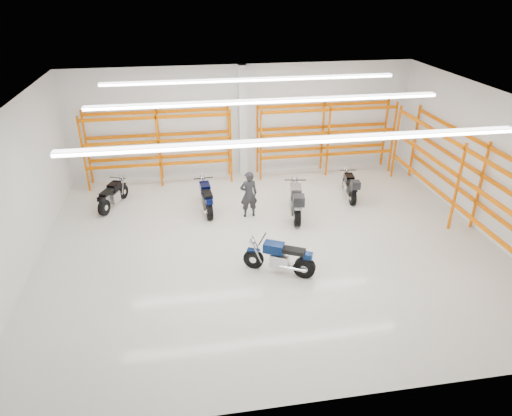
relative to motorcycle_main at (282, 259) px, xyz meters
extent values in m
plane|color=beige|center=(-0.06, 1.58, -0.48)|extent=(14.00, 14.00, 0.00)
cube|color=white|center=(-0.06, 7.58, 1.77)|extent=(14.00, 0.02, 4.50)
cube|color=white|center=(-0.06, -4.42, 1.77)|extent=(14.00, 0.02, 4.50)
cube|color=white|center=(-7.06, 1.58, 1.77)|extent=(0.02, 12.00, 4.50)
cube|color=white|center=(6.94, 1.58, 1.77)|extent=(0.02, 12.00, 4.50)
cube|color=white|center=(-0.06, 1.58, 4.02)|extent=(14.00, 12.00, 0.02)
cube|color=white|center=(-0.06, -1.42, 3.92)|extent=(10.00, 0.22, 0.10)
cube|color=white|center=(-0.06, 2.08, 3.92)|extent=(10.00, 0.22, 0.10)
cube|color=white|center=(-0.06, 5.08, 3.92)|extent=(10.00, 0.22, 0.10)
cylinder|color=black|center=(-0.75, 0.38, -0.18)|extent=(0.58, 0.38, 0.59)
cylinder|color=black|center=(0.57, -0.29, -0.17)|extent=(0.63, 0.44, 0.61)
cylinder|color=silver|center=(-0.75, 0.38, -0.18)|extent=(0.24, 0.21, 0.20)
cylinder|color=silver|center=(0.57, -0.29, -0.17)|extent=(0.28, 0.28, 0.22)
cube|color=#071739|center=(-0.75, 0.38, 0.11)|extent=(0.39, 0.29, 0.06)
cube|color=#B7B7BC|center=(-0.06, 0.03, -0.07)|extent=(0.62, 0.55, 0.38)
cube|color=#A5A5AA|center=(0.27, -0.14, -0.16)|extent=(0.67, 0.42, 0.08)
cube|color=#071739|center=(-0.22, 0.12, 0.31)|extent=(0.65, 0.55, 0.28)
cube|color=black|center=(0.27, -0.14, 0.31)|extent=(0.72, 0.56, 0.12)
cube|color=#071739|center=(0.65, -0.32, 0.23)|extent=(0.33, 0.31, 0.16)
cylinder|color=black|center=(-0.52, 0.27, 0.53)|extent=(0.35, 0.63, 0.04)
sphere|color=silver|center=(-0.79, 0.40, 0.37)|extent=(0.19, 0.19, 0.19)
cylinder|color=silver|center=(0.24, -0.30, -0.16)|extent=(0.70, 0.42, 0.09)
cylinder|color=black|center=(-4.87, 5.74, -0.20)|extent=(0.32, 0.55, 0.55)
cylinder|color=black|center=(-5.41, 4.47, -0.20)|extent=(0.38, 0.59, 0.57)
cylinder|color=silver|center=(-4.87, 5.74, -0.20)|extent=(0.19, 0.22, 0.18)
cylinder|color=silver|center=(-5.41, 4.47, -0.20)|extent=(0.25, 0.26, 0.20)
cube|color=black|center=(-4.87, 5.74, 0.07)|extent=(0.26, 0.36, 0.06)
cube|color=#B7B7BC|center=(-5.15, 5.08, -0.09)|extent=(0.49, 0.57, 0.35)
cube|color=#A5A5AA|center=(-5.29, 4.76, -0.19)|extent=(0.35, 0.64, 0.07)
cube|color=black|center=(-5.09, 5.23, 0.26)|extent=(0.49, 0.60, 0.26)
cube|color=black|center=(-5.29, 4.76, 0.26)|extent=(0.49, 0.67, 0.11)
cube|color=black|center=(-5.44, 4.40, 0.18)|extent=(0.28, 0.30, 0.15)
cylinder|color=black|center=(-4.96, 5.52, 0.46)|extent=(0.61, 0.28, 0.03)
sphere|color=silver|center=(-4.86, 5.78, 0.31)|extent=(0.18, 0.18, 0.18)
cylinder|color=silver|center=(-5.44, 4.78, -0.19)|extent=(0.35, 0.67, 0.08)
cylinder|color=black|center=(-1.90, 5.06, -0.18)|extent=(0.17, 0.61, 0.60)
cylinder|color=black|center=(-1.78, 3.57, -0.17)|extent=(0.23, 0.63, 0.62)
cylinder|color=silver|center=(-1.90, 5.06, -0.18)|extent=(0.16, 0.21, 0.20)
cylinder|color=silver|center=(-1.78, 3.57, -0.17)|extent=(0.22, 0.24, 0.22)
cube|color=#030B37|center=(-1.90, 5.06, 0.12)|extent=(0.18, 0.37, 0.06)
cube|color=#B7B7BC|center=(-1.84, 4.29, -0.06)|extent=(0.40, 0.55, 0.38)
cube|color=#A5A5AA|center=(-1.81, 3.91, -0.16)|extent=(0.18, 0.71, 0.08)
cube|color=#030B37|center=(-1.85, 4.47, 0.32)|extent=(0.39, 0.59, 0.28)
cube|color=black|center=(-1.81, 3.91, 0.32)|extent=(0.35, 0.68, 0.12)
cube|color=#030B37|center=(-1.77, 3.49, 0.24)|extent=(0.24, 0.28, 0.16)
cylinder|color=black|center=(-1.88, 4.81, 0.54)|extent=(0.70, 0.09, 0.04)
sphere|color=silver|center=(-1.91, 5.10, 0.38)|extent=(0.19, 0.19, 0.19)
cylinder|color=silver|center=(-1.97, 3.85, -0.16)|extent=(0.15, 0.76, 0.09)
cylinder|color=black|center=(1.36, 4.20, -0.16)|extent=(0.23, 0.66, 0.65)
cylinder|color=black|center=(1.09, 2.61, -0.15)|extent=(0.30, 0.69, 0.67)
cylinder|color=silver|center=(1.36, 4.20, -0.16)|extent=(0.18, 0.24, 0.22)
cylinder|color=silver|center=(1.09, 2.61, -0.15)|extent=(0.25, 0.27, 0.24)
cube|color=gray|center=(1.36, 4.20, 0.16)|extent=(0.22, 0.41, 0.06)
cube|color=#B7B7BC|center=(1.22, 3.37, -0.03)|extent=(0.47, 0.62, 0.41)
cube|color=#A5A5AA|center=(1.15, 2.97, -0.14)|extent=(0.25, 0.76, 0.09)
cube|color=gray|center=(1.25, 3.56, 0.38)|extent=(0.46, 0.65, 0.30)
cube|color=black|center=(1.15, 2.97, 0.38)|extent=(0.44, 0.75, 0.13)
cube|color=gray|center=(1.08, 2.52, 0.29)|extent=(0.28, 0.32, 0.17)
cylinder|color=black|center=(1.31, 3.92, 0.62)|extent=(0.75, 0.16, 0.04)
sphere|color=silver|center=(1.37, 4.24, 0.44)|extent=(0.20, 0.20, 0.20)
cylinder|color=silver|center=(0.98, 2.95, -0.14)|extent=(0.23, 0.81, 0.10)
cube|color=black|center=(1.06, 2.39, 0.57)|extent=(0.43, 0.46, 0.32)
cylinder|color=black|center=(3.66, 5.16, -0.21)|extent=(0.18, 0.55, 0.54)
cylinder|color=black|center=(3.49, 3.82, -0.20)|extent=(0.23, 0.57, 0.56)
cylinder|color=silver|center=(3.66, 5.16, -0.21)|extent=(0.15, 0.19, 0.18)
cylinder|color=silver|center=(3.49, 3.82, -0.20)|extent=(0.20, 0.22, 0.20)
cube|color=black|center=(3.66, 5.16, 0.06)|extent=(0.18, 0.34, 0.05)
cube|color=#B7B7BC|center=(3.57, 4.46, -0.11)|extent=(0.38, 0.50, 0.34)
cube|color=#A5A5AA|center=(3.53, 4.13, -0.19)|extent=(0.19, 0.64, 0.07)
cube|color=black|center=(3.59, 4.62, 0.23)|extent=(0.37, 0.54, 0.25)
cube|color=black|center=(3.53, 4.13, 0.23)|extent=(0.34, 0.62, 0.11)
cube|color=black|center=(3.48, 3.75, 0.16)|extent=(0.23, 0.26, 0.14)
cylinder|color=black|center=(3.63, 4.93, 0.43)|extent=(0.63, 0.11, 0.03)
sphere|color=silver|center=(3.67, 5.19, 0.29)|extent=(0.17, 0.17, 0.17)
cylinder|color=silver|center=(3.38, 4.11, -0.19)|extent=(0.17, 0.68, 0.08)
cube|color=black|center=(3.46, 3.65, 0.40)|extent=(0.35, 0.38, 0.27)
imported|color=black|center=(-0.41, 3.56, 0.36)|extent=(0.65, 0.46, 1.68)
cube|color=white|center=(-0.06, 7.40, 1.77)|extent=(0.32, 0.32, 4.50)
cube|color=#DC5200|center=(-6.26, 7.46, 1.02)|extent=(0.07, 0.07, 3.00)
cube|color=#DC5200|center=(-6.26, 6.66, 1.02)|extent=(0.07, 0.07, 3.00)
cube|color=#DC5200|center=(-3.46, 7.46, 1.02)|extent=(0.07, 0.07, 3.00)
cube|color=#DC5200|center=(-3.46, 6.66, 1.02)|extent=(0.07, 0.07, 3.00)
cube|color=#DC5200|center=(-0.66, 7.46, 1.02)|extent=(0.07, 0.07, 3.00)
cube|color=#DC5200|center=(-0.66, 6.66, 1.02)|extent=(0.07, 0.07, 3.00)
cube|color=#DC5200|center=(-3.46, 7.46, 0.46)|extent=(5.60, 0.07, 0.12)
cube|color=#DC5200|center=(-3.46, 6.66, 0.46)|extent=(5.60, 0.07, 0.12)
cube|color=#DC5200|center=(-3.46, 7.46, 1.39)|extent=(5.60, 0.07, 0.12)
cube|color=#DC5200|center=(-3.46, 6.66, 1.39)|extent=(5.60, 0.07, 0.12)
cube|color=#DC5200|center=(-3.46, 7.46, 2.33)|extent=(5.60, 0.07, 0.12)
cube|color=#DC5200|center=(-3.46, 6.66, 2.33)|extent=(5.60, 0.07, 0.12)
cube|color=#DC5200|center=(0.54, 7.46, 1.02)|extent=(0.07, 0.07, 3.00)
cube|color=#DC5200|center=(0.54, 6.66, 1.02)|extent=(0.07, 0.07, 3.00)
cube|color=#DC5200|center=(3.34, 7.46, 1.02)|extent=(0.07, 0.07, 3.00)
cube|color=#DC5200|center=(3.34, 6.66, 1.02)|extent=(0.07, 0.07, 3.00)
cube|color=#DC5200|center=(6.14, 7.46, 1.02)|extent=(0.07, 0.07, 3.00)
cube|color=#DC5200|center=(6.14, 6.66, 1.02)|extent=(0.07, 0.07, 3.00)
cube|color=#DC5200|center=(3.34, 7.46, 0.46)|extent=(5.60, 0.07, 0.12)
cube|color=#DC5200|center=(3.34, 6.66, 0.46)|extent=(5.60, 0.07, 0.12)
cube|color=#DC5200|center=(3.34, 7.46, 1.39)|extent=(5.60, 0.07, 0.12)
cube|color=#DC5200|center=(3.34, 6.66, 1.39)|extent=(5.60, 0.07, 0.12)
cube|color=#DC5200|center=(3.34, 7.46, 2.33)|extent=(5.60, 0.07, 0.12)
cube|color=#DC5200|center=(3.34, 6.66, 2.33)|extent=(5.60, 0.07, 0.12)
cube|color=#DC5200|center=(6.82, 1.58, 1.02)|extent=(0.07, 0.07, 3.00)
cube|color=#DC5200|center=(6.02, 1.58, 1.02)|extent=(0.07, 0.07, 3.00)
cube|color=#DC5200|center=(6.82, 6.08, 1.02)|extent=(0.07, 0.07, 3.00)
cube|color=#DC5200|center=(6.02, 6.08, 1.02)|extent=(0.07, 0.07, 3.00)
cube|color=#DC5200|center=(6.82, 1.58, 0.46)|extent=(0.07, 9.00, 0.12)
cube|color=#DC5200|center=(6.02, 1.58, 0.46)|extent=(0.07, 9.00, 0.12)
cube|color=#DC5200|center=(6.82, 1.58, 1.39)|extent=(0.07, 9.00, 0.12)
cube|color=#DC5200|center=(6.02, 1.58, 1.39)|extent=(0.07, 9.00, 0.12)
cube|color=#DC5200|center=(6.82, 1.58, 2.33)|extent=(0.07, 9.00, 0.12)
cube|color=#DC5200|center=(6.02, 1.58, 2.33)|extent=(0.07, 9.00, 0.12)
camera|label=1|loc=(-2.46, -10.45, 7.05)|focal=32.00mm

